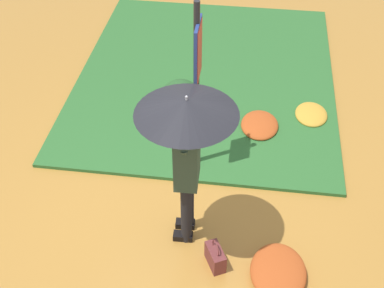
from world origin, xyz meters
name	(u,v)px	position (x,y,z in m)	size (l,w,h in m)	color
ground_plane	(176,213)	(0.00, 0.00, 0.00)	(18.00, 18.00, 0.00)	#B27A33
grass_verge	(206,75)	(-2.92, 0.03, 0.03)	(4.80, 4.00, 0.05)	#2D662D
person_with_umbrella	(187,134)	(0.35, 0.19, 1.55)	(0.96, 0.96, 2.04)	black
info_sign_post	(197,71)	(-0.88, 0.13, 1.44)	(0.44, 0.07, 2.30)	black
handbag	(215,257)	(0.66, 0.53, 0.13)	(0.33, 0.26, 0.37)	brown
shrub_cluster	(179,100)	(-1.92, -0.25, 0.24)	(0.63, 0.58, 0.52)	#285628
leaf_pile_near_person	(260,125)	(-1.71, 0.92, 0.07)	(0.66, 0.52, 0.14)	#B74C1E
leaf_pile_by_bench	(311,114)	(-2.06, 1.66, 0.06)	(0.58, 0.46, 0.13)	gold
leaf_pile_far_path	(278,272)	(0.73, 1.21, 0.08)	(0.74, 0.59, 0.16)	#B74C1E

